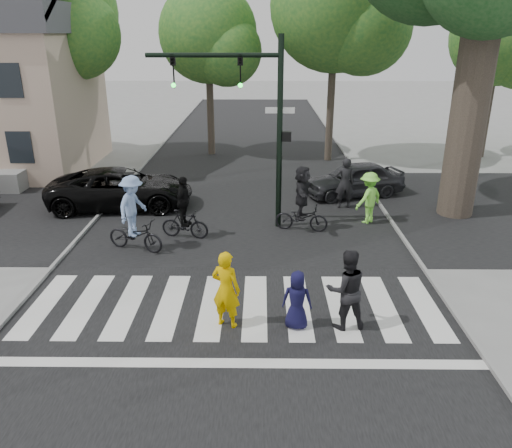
{
  "coord_description": "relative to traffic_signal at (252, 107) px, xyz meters",
  "views": [
    {
      "loc": [
        0.63,
        -9.27,
        6.01
      ],
      "look_at": [
        0.5,
        3.0,
        1.3
      ],
      "focal_mm": 35.0,
      "sensor_mm": 36.0,
      "label": 1
    }
  ],
  "objects": [
    {
      "name": "road_stem",
      "position": [
        -0.35,
        -1.2,
        -3.9
      ],
      "size": [
        10.0,
        70.0,
        0.01
      ],
      "primitive_type": "cube",
      "color": "black",
      "rests_on": "ground"
    },
    {
      "name": "ground",
      "position": [
        -0.35,
        -6.2,
        -3.9
      ],
      "size": [
        120.0,
        120.0,
        0.0
      ],
      "primitive_type": "plane",
      "color": "gray",
      "rests_on": "ground"
    },
    {
      "name": "car_grey",
      "position": [
        3.92,
        3.4,
        -3.24
      ],
      "size": [
        4.2,
        2.65,
        1.33
      ],
      "primitive_type": "imported",
      "rotation": [
        0.0,
        0.0,
        -1.27
      ],
      "color": "#2D2E31",
      "rests_on": "ground"
    },
    {
      "name": "bg_tree_4",
      "position": [
        11.88,
        9.93,
        1.73
      ],
      "size": [
        4.83,
        4.6,
        8.15
      ],
      "color": "brown",
      "rests_on": "ground"
    },
    {
      "name": "cyclist_left",
      "position": [
        -3.41,
        -1.99,
        -2.92
      ],
      "size": [
        1.89,
        1.32,
        2.27
      ],
      "color": "black",
      "rests_on": "ground"
    },
    {
      "name": "bystander_hivis",
      "position": [
        3.87,
        0.4,
        -3.03
      ],
      "size": [
        1.28,
        1.21,
        1.74
      ],
      "primitive_type": "imported",
      "rotation": [
        0.0,
        0.0,
        3.83
      ],
      "color": "#8CFF4D",
      "rests_on": "ground"
    },
    {
      "name": "cyclist_right",
      "position": [
        1.58,
        -0.36,
        -2.94
      ],
      "size": [
        1.78,
        1.65,
        2.15
      ],
      "color": "black",
      "rests_on": "ground"
    },
    {
      "name": "bg_tree_1",
      "position": [
        -9.06,
        9.28,
        2.75
      ],
      "size": [
        6.09,
        5.8,
        9.8
      ],
      "color": "brown",
      "rests_on": "ground"
    },
    {
      "name": "bg_tree_2",
      "position": [
        -2.11,
        10.42,
        1.88
      ],
      "size": [
        5.04,
        4.8,
        8.4
      ],
      "color": "brown",
      "rests_on": "ground"
    },
    {
      "name": "road_cross",
      "position": [
        -0.35,
        1.8,
        -3.89
      ],
      "size": [
        70.0,
        10.0,
        0.01
      ],
      "primitive_type": "cube",
      "color": "black",
      "rests_on": "ground"
    },
    {
      "name": "car_suv",
      "position": [
        -4.84,
        1.89,
        -3.19
      ],
      "size": [
        5.34,
        2.86,
        1.43
      ],
      "primitive_type": "imported",
      "rotation": [
        0.0,
        0.0,
        1.67
      ],
      "color": "black",
      "rests_on": "ground"
    },
    {
      "name": "curb_right",
      "position": [
        4.7,
        -1.2,
        -3.85
      ],
      "size": [
        0.1,
        70.0,
        0.1
      ],
      "primitive_type": "cube",
      "color": "gray",
      "rests_on": "ground"
    },
    {
      "name": "pedestrian_adult",
      "position": [
        2.1,
        -6.05,
        -2.99
      ],
      "size": [
        0.97,
        0.81,
        1.82
      ],
      "primitive_type": "imported",
      "rotation": [
        0.0,
        0.0,
        3.28
      ],
      "color": "black",
      "rests_on": "ground"
    },
    {
      "name": "traffic_signal",
      "position": [
        0.0,
        0.0,
        0.0
      ],
      "size": [
        4.45,
        0.29,
        6.0
      ],
      "color": "black",
      "rests_on": "ground"
    },
    {
      "name": "pedestrian_child",
      "position": [
        1.06,
        -6.09,
        -3.24
      ],
      "size": [
        0.7,
        0.51,
        1.33
      ],
      "primitive_type": "imported",
      "rotation": [
        0.0,
        0.0,
        3.0
      ],
      "color": "#110F34",
      "rests_on": "ground"
    },
    {
      "name": "pedestrian_woman",
      "position": [
        -0.47,
        -6.03,
        -3.02
      ],
      "size": [
        0.75,
        0.62,
        1.77
      ],
      "primitive_type": "imported",
      "rotation": [
        0.0,
        0.0,
        2.78
      ],
      "color": "#E2AD00",
      "rests_on": "ground"
    },
    {
      "name": "curb_left",
      "position": [
        -5.4,
        -1.2,
        -3.85
      ],
      "size": [
        0.1,
        70.0,
        0.1
      ],
      "primitive_type": "cube",
      "color": "gray",
      "rests_on": "ground"
    },
    {
      "name": "bystander_dark",
      "position": [
        3.3,
        1.92,
        -2.97
      ],
      "size": [
        0.7,
        0.48,
        1.87
      ],
      "primitive_type": "imported",
      "rotation": [
        0.0,
        0.0,
        3.2
      ],
      "color": "black",
      "rests_on": "ground"
    },
    {
      "name": "cyclist_mid",
      "position": [
        -2.1,
        -1.02,
        -3.09
      ],
      "size": [
        1.57,
        0.98,
        1.98
      ],
      "color": "black",
      "rests_on": "ground"
    },
    {
      "name": "bg_tree_3",
      "position": [
        3.95,
        9.07,
        3.04
      ],
      "size": [
        6.3,
        6.0,
        10.2
      ],
      "color": "brown",
      "rests_on": "ground"
    },
    {
      "name": "crosswalk",
      "position": [
        -0.35,
        -5.54,
        -3.89
      ],
      "size": [
        10.0,
        3.85,
        0.01
      ],
      "color": "silver",
      "rests_on": "ground"
    }
  ]
}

